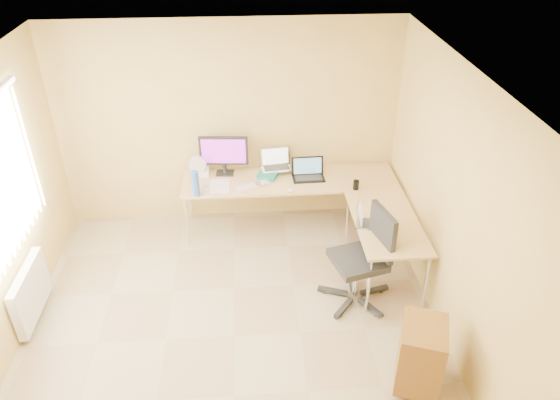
{
  "coord_description": "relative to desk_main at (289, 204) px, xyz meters",
  "views": [
    {
      "loc": [
        0.2,
        -3.77,
        3.95
      ],
      "look_at": [
        0.55,
        1.1,
        0.9
      ],
      "focal_mm": 33.7,
      "sensor_mm": 36.0,
      "label": 1
    }
  ],
  "objects": [
    {
      "name": "laptop_center",
      "position": [
        -0.15,
        0.19,
        0.54
      ],
      "size": [
        0.41,
        0.33,
        0.24
      ],
      "primitive_type": "cube",
      "rotation": [
        0.0,
        0.0,
        0.13
      ],
      "color": "silver",
      "rests_on": "desk_main"
    },
    {
      "name": "keyboard",
      "position": [
        -0.46,
        -0.14,
        0.37
      ],
      "size": [
        0.44,
        0.28,
        0.02
      ],
      "primitive_type": "cube",
      "rotation": [
        0.0,
        0.0,
        0.4
      ],
      "color": "silver",
      "rests_on": "desk_main"
    },
    {
      "name": "mouse",
      "position": [
        -0.01,
        -0.3,
        0.38
      ],
      "size": [
        0.1,
        0.09,
        0.03
      ],
      "primitive_type": "ellipsoid",
      "rotation": [
        0.0,
        0.0,
        0.42
      ],
      "color": "white",
      "rests_on": "desk_main"
    },
    {
      "name": "papers",
      "position": [
        -0.86,
        -0.11,
        0.37
      ],
      "size": [
        0.24,
        0.34,
        0.01
      ],
      "primitive_type": "cube",
      "rotation": [
        0.0,
        0.0,
        -0.01
      ],
      "color": "silver",
      "rests_on": "desk_main"
    },
    {
      "name": "laptop_black",
      "position": [
        0.23,
        0.0,
        0.49
      ],
      "size": [
        0.4,
        0.3,
        0.25
      ],
      "primitive_type": "cube",
      "rotation": [
        0.0,
        0.0,
        0.03
      ],
      "color": "black",
      "rests_on": "desk_main"
    },
    {
      "name": "desk_fan",
      "position": [
        -1.13,
        0.15,
        0.5
      ],
      "size": [
        0.23,
        0.23,
        0.27
      ],
      "primitive_type": "cylinder",
      "rotation": [
        0.0,
        0.0,
        0.1
      ],
      "color": "silver",
      "rests_on": "desk_main"
    },
    {
      "name": "laptop_return",
      "position": [
        0.75,
        -1.05,
        0.46
      ],
      "size": [
        0.34,
        0.3,
        0.19
      ],
      "primitive_type": "cube",
      "rotation": [
        0.0,
        0.0,
        1.28
      ],
      "color": "#ABADB5",
      "rests_on": "desk_return"
    },
    {
      "name": "book_stack",
      "position": [
        -0.25,
        0.12,
        0.39
      ],
      "size": [
        0.33,
        0.37,
        0.05
      ],
      "primitive_type": "cube",
      "rotation": [
        0.0,
        0.0,
        -0.38
      ],
      "color": "#187067",
      "rests_on": "desk_main"
    },
    {
      "name": "office_chair",
      "position": [
        0.59,
        -1.4,
        0.14
      ],
      "size": [
        0.81,
        0.81,
        1.1
      ],
      "primitive_type": "cube",
      "rotation": [
        0.0,
        0.0,
        0.26
      ],
      "color": "#242424",
      "rests_on": "ground"
    },
    {
      "name": "desk_return",
      "position": [
        0.98,
        -1.0,
        0.0
      ],
      "size": [
        0.7,
        1.3,
        0.73
      ],
      "primitive_type": "cube",
      "color": "tan",
      "rests_on": "ground"
    },
    {
      "name": "wall_right",
      "position": [
        1.38,
        -1.85,
        0.93
      ],
      "size": [
        0.0,
        4.5,
        4.5
      ],
      "primitive_type": "plane",
      "rotation": [
        1.57,
        0.0,
        -1.57
      ],
      "color": "tan",
      "rests_on": "ground"
    },
    {
      "name": "monitor",
      "position": [
        -0.8,
        0.2,
        0.62
      ],
      "size": [
        0.62,
        0.24,
        0.52
      ],
      "primitive_type": "cube",
      "rotation": [
        0.0,
        0.0,
        -0.08
      ],
      "color": "black",
      "rests_on": "desk_main"
    },
    {
      "name": "mug",
      "position": [
        -1.02,
        -0.27,
        0.41
      ],
      "size": [
        0.11,
        0.11,
        0.09
      ],
      "primitive_type": "imported",
      "rotation": [
        0.0,
        0.0,
        -0.08
      ],
      "color": "silver",
      "rests_on": "desk_main"
    },
    {
      "name": "black_cup",
      "position": [
        0.77,
        -0.3,
        0.42
      ],
      "size": [
        0.08,
        0.08,
        0.12
      ],
      "primitive_type": "cylinder",
      "rotation": [
        0.0,
        0.0,
        -0.26
      ],
      "color": "black",
      "rests_on": "desk_main"
    },
    {
      "name": "floor",
      "position": [
        -0.72,
        -1.85,
        -0.36
      ],
      "size": [
        4.5,
        4.5,
        0.0
      ],
      "primitive_type": "plane",
      "color": "tan",
      "rests_on": "ground"
    },
    {
      "name": "white_box",
      "position": [
        -1.11,
        0.2,
        0.41
      ],
      "size": [
        0.23,
        0.18,
        0.08
      ],
      "primitive_type": "cube",
      "rotation": [
        0.0,
        0.0,
        -0.06
      ],
      "color": "white",
      "rests_on": "desk_main"
    },
    {
      "name": "water_bottle",
      "position": [
        -1.13,
        -0.3,
        0.52
      ],
      "size": [
        0.1,
        0.1,
        0.31
      ],
      "primitive_type": "cylinder",
      "rotation": [
        0.0,
        0.0,
        -0.17
      ],
      "color": "#3360B1",
      "rests_on": "desk_main"
    },
    {
      "name": "ceiling",
      "position": [
        -0.72,
        -1.85,
        2.24
      ],
      "size": [
        4.5,
        4.5,
        0.0
      ],
      "primitive_type": "plane",
      "rotation": [
        3.14,
        0.0,
        0.0
      ],
      "color": "white",
      "rests_on": "ground"
    },
    {
      "name": "desk_main",
      "position": [
        0.0,
        0.0,
        0.0
      ],
      "size": [
        2.65,
        0.7,
        0.73
      ],
      "primitive_type": "cube",
      "color": "tan",
      "rests_on": "ground"
    },
    {
      "name": "cabinet",
      "position": [
        0.93,
        -2.53,
        -0.01
      ],
      "size": [
        0.51,
        0.57,
        0.65
      ],
      "primitive_type": "cube",
      "rotation": [
        0.0,
        0.0,
        -0.34
      ],
      "color": "brown",
      "rests_on": "ground"
    },
    {
      "name": "radiator",
      "position": [
        -2.75,
        -1.45,
        -0.02
      ],
      "size": [
        0.09,
        0.8,
        0.55
      ],
      "primitive_type": "cube",
      "color": "white",
      "rests_on": "ground"
    },
    {
      "name": "wall_back",
      "position": [
        -0.72,
        0.4,
        0.93
      ],
      "size": [
        4.5,
        0.0,
        4.5
      ],
      "primitive_type": "plane",
      "rotation": [
        1.57,
        0.0,
        0.0
      ],
      "color": "tan",
      "rests_on": "ground"
    },
    {
      "name": "cd_stack",
      "position": [
        -0.37,
        -0.12,
        0.38
      ],
      "size": [
        0.16,
        0.16,
        0.03
      ],
      "primitive_type": "cylinder",
      "rotation": [
        0.0,
        0.0,
        -0.34
      ],
      "color": "silver",
      "rests_on": "desk_main"
    }
  ]
}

